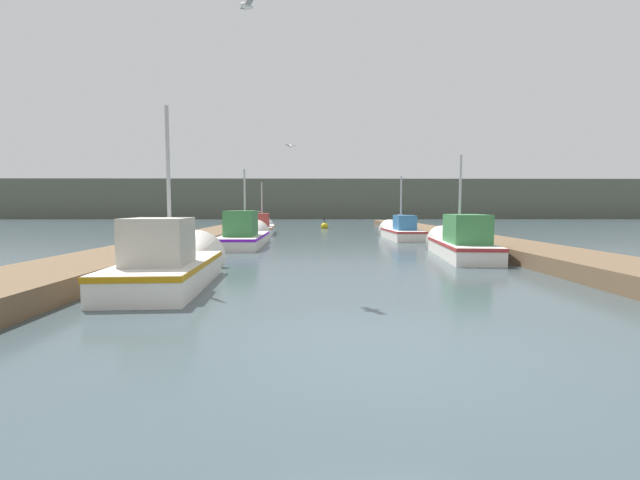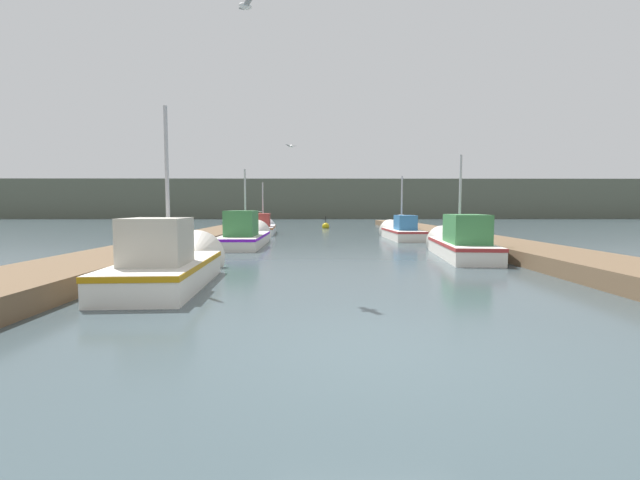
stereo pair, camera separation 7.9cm
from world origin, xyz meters
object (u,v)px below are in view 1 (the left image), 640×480
at_px(fishing_boat_2, 246,235).
at_px(fishing_boat_1, 459,242).
at_px(fishing_boat_0, 175,263).
at_px(fishing_boat_3, 399,231).
at_px(seagull_1, 290,146).
at_px(mooring_piling_1, 259,220).
at_px(channel_buoy, 324,226).
at_px(seagull_lead, 247,6).
at_px(fishing_boat_4, 262,227).
at_px(mooring_piling_0, 411,225).
at_px(mooring_piling_2, 400,223).

bearing_deg(fishing_boat_2, fishing_boat_1, -30.82).
distance_m(fishing_boat_0, fishing_boat_2, 9.35).
distance_m(fishing_boat_3, seagull_1, 7.33).
distance_m(fishing_boat_1, fishing_boat_3, 8.25).
distance_m(fishing_boat_0, mooring_piling_1, 22.24).
bearing_deg(channel_buoy, seagull_lead, -95.26).
bearing_deg(seagull_lead, seagull_1, -30.49).
relative_size(fishing_boat_2, seagull_1, 13.13).
distance_m(fishing_boat_4, seagull_lead, 18.27).
relative_size(mooring_piling_1, seagull_lead, 2.45).
xyz_separation_m(channel_buoy, seagull_lead, (-2.17, -23.60, 5.69)).
xyz_separation_m(fishing_boat_2, mooring_piling_1, (-1.12, 12.86, 0.24)).
xyz_separation_m(seagull_lead, seagull_1, (0.31, 10.51, -1.43)).
distance_m(fishing_boat_0, mooring_piling_0, 17.89).
height_order(fishing_boat_2, mooring_piling_2, fishing_boat_2).
height_order(fishing_boat_3, mooring_piling_2, fishing_boat_3).
bearing_deg(mooring_piling_2, fishing_boat_1, -93.43).
bearing_deg(fishing_boat_3, mooring_piling_1, 131.87).
distance_m(fishing_boat_2, seagull_1, 4.57).
bearing_deg(seagull_lead, fishing_boat_0, 62.98).
relative_size(mooring_piling_2, channel_buoy, 1.08).
height_order(mooring_piling_0, channel_buoy, mooring_piling_0).
distance_m(fishing_boat_1, mooring_piling_1, 19.52).
bearing_deg(fishing_boat_4, fishing_boat_1, -60.92).
height_order(fishing_boat_3, channel_buoy, fishing_boat_3).
xyz_separation_m(mooring_piling_0, mooring_piling_1, (-9.77, 6.58, 0.07)).
relative_size(fishing_boat_3, fishing_boat_4, 0.93).
bearing_deg(mooring_piling_1, mooring_piling_0, -33.96).
bearing_deg(fishing_boat_4, mooring_piling_2, 5.68).
xyz_separation_m(fishing_boat_1, mooring_piling_2, (0.84, 14.01, 0.12)).
xyz_separation_m(mooring_piling_1, channel_buoy, (4.86, 1.44, -0.50)).
height_order(fishing_boat_4, seagull_1, seagull_1).
bearing_deg(fishing_boat_3, seagull_lead, -115.46).
distance_m(mooring_piling_0, mooring_piling_1, 11.78).
height_order(fishing_boat_0, fishing_boat_2, fishing_boat_0).
bearing_deg(fishing_boat_3, fishing_boat_2, -154.51).
height_order(fishing_boat_1, mooring_piling_1, fishing_boat_1).
height_order(mooring_piling_1, channel_buoy, mooring_piling_1).
height_order(fishing_boat_2, seagull_lead, seagull_lead).
xyz_separation_m(fishing_boat_1, fishing_boat_2, (-7.79, 4.50, -0.04)).
height_order(channel_buoy, seagull_lead, seagull_lead).
relative_size(fishing_boat_3, mooring_piling_1, 4.11).
relative_size(fishing_boat_4, seagull_1, 11.85).
distance_m(channel_buoy, seagull_1, 13.89).
xyz_separation_m(fishing_boat_0, seagull_1, (1.93, 10.56, 4.01)).
xyz_separation_m(fishing_boat_4, channel_buoy, (4.02, 6.26, -0.21)).
relative_size(fishing_boat_0, fishing_boat_2, 0.78).
distance_m(mooring_piling_2, seagull_1, 11.37).
distance_m(mooring_piling_0, mooring_piling_2, 3.23).
height_order(fishing_boat_4, mooring_piling_0, fishing_boat_4).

